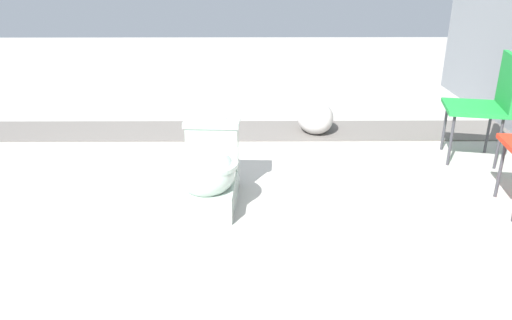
# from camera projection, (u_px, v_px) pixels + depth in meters

# --- Properties ---
(ground_plane) EXTENTS (14.00, 14.00, 0.00)m
(ground_plane) POSITION_uv_depth(u_px,v_px,m) (171.00, 190.00, 3.46)
(ground_plane) COLOR #A8A59E
(gravel_strip) EXTENTS (0.56, 8.00, 0.01)m
(gravel_strip) POSITION_uv_depth(u_px,v_px,m) (246.00, 131.00, 4.61)
(gravel_strip) COLOR #605B56
(gravel_strip) RESTS_ON ground
(toilet) EXTENTS (0.65, 0.41, 0.52)m
(toilet) POSITION_uv_depth(u_px,v_px,m) (209.00, 172.00, 3.20)
(toilet) COLOR #B2C6B7
(toilet) RESTS_ON ground
(folding_chair_left) EXTENTS (0.52, 0.52, 0.83)m
(folding_chair_left) POSITION_uv_depth(u_px,v_px,m) (491.00, 97.00, 3.78)
(folding_chair_left) COLOR #1E8C38
(folding_chair_left) RESTS_ON ground
(boulder_near) EXTENTS (0.45, 0.40, 0.30)m
(boulder_near) POSITION_uv_depth(u_px,v_px,m) (315.00, 117.00, 4.51)
(boulder_near) COLOR #B7B2AD
(boulder_near) RESTS_ON ground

